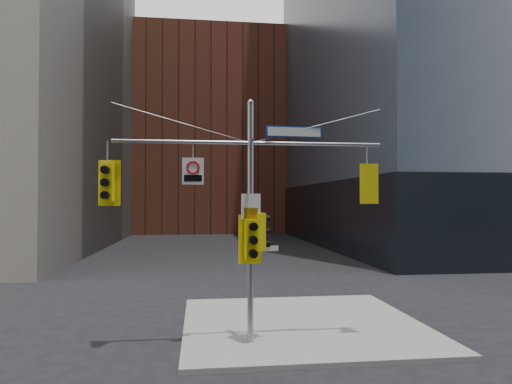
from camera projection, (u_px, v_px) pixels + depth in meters
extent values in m
plane|color=black|center=(259.00, 372.00, 11.38)|extent=(160.00, 160.00, 0.00)
cube|color=gray|center=(302.00, 324.00, 15.60)|extent=(8.00, 8.00, 0.15)
cube|color=black|center=(489.00, 214.00, 46.66)|extent=(36.40, 36.40, 6.00)
cube|color=brown|center=(209.00, 137.00, 69.21)|extent=(26.00, 20.00, 28.00)
cylinder|color=gray|center=(250.00, 224.00, 13.44)|extent=(0.18, 0.18, 7.20)
sphere|color=gray|center=(251.00, 103.00, 13.52)|extent=(0.20, 0.20, 0.20)
cylinder|color=gray|center=(182.00, 142.00, 13.24)|extent=(4.00, 0.11, 0.11)
cylinder|color=gray|center=(316.00, 144.00, 13.74)|extent=(4.00, 0.11, 0.11)
cylinder|color=gray|center=(252.00, 141.00, 13.14)|extent=(0.10, 0.70, 0.10)
cylinder|color=gray|center=(182.00, 123.00, 13.25)|extent=(4.00, 0.02, 1.12)
cylinder|color=gray|center=(316.00, 126.00, 13.75)|extent=(4.00, 0.02, 1.12)
cube|color=yellow|center=(107.00, 183.00, 12.96)|extent=(0.38, 0.29, 1.07)
cube|color=yellow|center=(109.00, 183.00, 13.14)|extent=(0.63, 0.13, 1.32)
cylinder|color=black|center=(105.00, 170.00, 12.76)|extent=(0.24, 0.19, 0.22)
cylinder|color=black|center=(106.00, 170.00, 12.84)|extent=(0.19, 0.05, 0.19)
cylinder|color=black|center=(105.00, 182.00, 12.75)|extent=(0.24, 0.19, 0.22)
cylinder|color=black|center=(106.00, 183.00, 12.84)|extent=(0.19, 0.05, 0.19)
cylinder|color=black|center=(105.00, 195.00, 12.75)|extent=(0.24, 0.19, 0.22)
cylinder|color=#0CE559|center=(106.00, 195.00, 12.83)|extent=(0.19, 0.05, 0.19)
cube|color=yellow|center=(367.00, 184.00, 13.91)|extent=(0.32, 0.23, 0.98)
cube|color=yellow|center=(369.00, 184.00, 13.74)|extent=(0.58, 0.05, 1.21)
cylinder|color=black|center=(365.00, 174.00, 14.10)|extent=(0.21, 0.15, 0.21)
cylinder|color=black|center=(365.00, 174.00, 14.03)|extent=(0.18, 0.02, 0.18)
cylinder|color=black|center=(365.00, 184.00, 14.10)|extent=(0.21, 0.15, 0.21)
cylinder|color=black|center=(366.00, 184.00, 14.02)|extent=(0.18, 0.02, 0.18)
cylinder|color=black|center=(365.00, 195.00, 14.09)|extent=(0.21, 0.15, 0.21)
cylinder|color=black|center=(366.00, 195.00, 14.01)|extent=(0.18, 0.02, 0.18)
cube|color=yellow|center=(260.00, 232.00, 13.47)|extent=(0.33, 0.40, 1.10)
cylinder|color=black|center=(266.00, 219.00, 13.55)|extent=(0.22, 0.26, 0.23)
cylinder|color=black|center=(264.00, 219.00, 13.52)|extent=(0.07, 0.20, 0.20)
cylinder|color=black|center=(266.00, 231.00, 13.54)|extent=(0.22, 0.26, 0.23)
cylinder|color=black|center=(264.00, 232.00, 13.51)|extent=(0.07, 0.20, 0.20)
cylinder|color=black|center=(266.00, 244.00, 13.54)|extent=(0.22, 0.26, 0.23)
cylinder|color=black|center=(264.00, 244.00, 13.51)|extent=(0.07, 0.20, 0.20)
cube|color=yellow|center=(252.00, 240.00, 13.15)|extent=(0.40, 0.31, 1.16)
cube|color=yellow|center=(250.00, 239.00, 13.35)|extent=(0.68, 0.13, 1.43)
cylinder|color=black|center=(253.00, 227.00, 12.95)|extent=(0.26, 0.20, 0.24)
cylinder|color=black|center=(253.00, 226.00, 13.03)|extent=(0.21, 0.05, 0.21)
cylinder|color=black|center=(253.00, 240.00, 12.94)|extent=(0.26, 0.20, 0.24)
cylinder|color=black|center=(253.00, 240.00, 13.03)|extent=(0.21, 0.05, 0.21)
cylinder|color=black|center=(253.00, 254.00, 12.93)|extent=(0.26, 0.20, 0.24)
cylinder|color=black|center=(253.00, 253.00, 13.02)|extent=(0.21, 0.05, 0.21)
cube|color=navy|center=(294.00, 132.00, 13.66)|extent=(1.74, 0.16, 0.34)
cube|color=silver|center=(294.00, 132.00, 13.64)|extent=(1.63, 0.12, 0.26)
cube|color=silver|center=(193.00, 171.00, 13.24)|extent=(0.63, 0.08, 0.78)
torus|color=#B20A0A|center=(193.00, 167.00, 13.23)|extent=(0.39, 0.08, 0.39)
cube|color=black|center=(193.00, 178.00, 13.22)|extent=(0.52, 0.05, 0.19)
cube|color=silver|center=(251.00, 206.00, 13.33)|extent=(0.57, 0.10, 0.75)
cube|color=#D88C00|center=(251.00, 214.00, 13.31)|extent=(0.41, 0.06, 0.33)
cube|color=silver|center=(266.00, 249.00, 13.48)|extent=(0.78, 0.11, 0.16)
cube|color=#145926|center=(249.00, 254.00, 13.87)|extent=(0.12, 0.73, 0.15)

